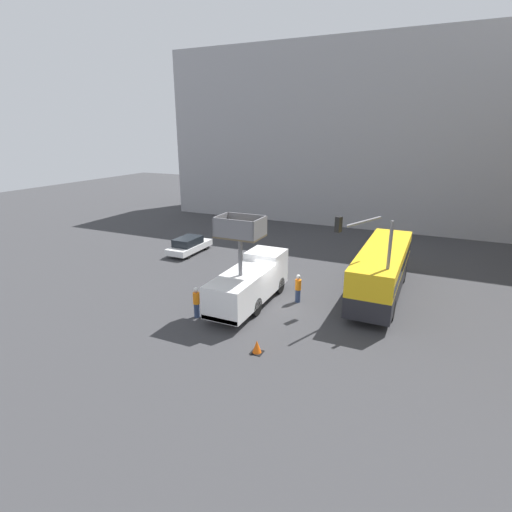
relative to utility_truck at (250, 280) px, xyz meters
name	(u,v)px	position (x,y,z in m)	size (l,w,h in m)	color
ground_plane	(267,304)	(0.94, 0.49, -1.57)	(120.00, 120.00, 0.00)	#38383A
building_backdrop_far	(363,136)	(0.94, 27.72, 8.07)	(44.00, 10.00, 19.27)	#9E9EA3
utility_truck	(250,280)	(0.00, 0.00, 0.00)	(2.51, 7.35, 5.75)	white
city_bus	(382,268)	(7.04, 4.79, 0.33)	(2.55, 10.62, 3.20)	#232328
traffic_light_pole	(369,251)	(6.63, 1.28, 2.39)	(3.38, 3.12, 5.82)	slate
road_worker_near_truck	(196,302)	(-2.00, -2.89, -0.64)	(0.38, 0.38, 1.85)	navy
road_worker_directing	(298,288)	(2.55, 1.57, -0.66)	(0.38, 0.38, 1.81)	navy
traffic_cone_near_truck	(257,347)	(2.74, -4.94, -1.26)	(0.57, 0.57, 0.66)	black
parked_car_curbside	(189,245)	(-9.47, 7.42, -0.84)	(1.85, 4.64, 1.43)	silver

